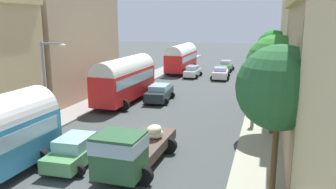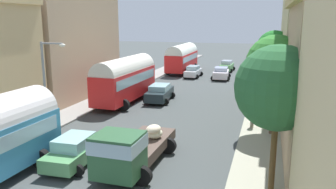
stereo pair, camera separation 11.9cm
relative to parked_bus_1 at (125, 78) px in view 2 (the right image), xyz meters
name	(u,v)px [view 2 (the right image)]	position (x,y,z in m)	size (l,w,h in m)	color
ground_plane	(196,88)	(4.70, 8.32, -2.28)	(154.00, 154.00, 0.00)	#3F4545
sidewalk_left	(135,84)	(-2.55, 8.32, -2.21)	(2.50, 70.00, 0.14)	gray
sidewalk_right	(264,92)	(11.95, 8.32, -2.21)	(2.50, 70.00, 0.14)	#A09F8B
building_left_2	(65,43)	(-6.57, 0.94, 2.93)	(5.53, 12.40, 10.41)	tan
building_right_2	(321,27)	(16.02, 2.71, 4.47)	(6.21, 13.76, 13.42)	#CCC28C
parked_bus_1	(125,78)	(0.00, 0.00, 0.00)	(3.37, 8.86, 4.10)	red
parked_bus_2	(182,57)	(0.33, 19.22, -0.09)	(3.36, 9.42, 3.98)	red
cargo_truck_0	(131,148)	(6.04, -13.13, -1.06)	(3.03, 6.57, 2.37)	#2A5634
car_0	(221,73)	(6.51, 14.96, -1.50)	(2.55, 4.25, 1.52)	silver
car_1	(227,66)	(6.38, 21.83, -1.47)	(2.24, 4.05, 1.61)	#52934E
car_2	(75,151)	(2.94, -13.14, -1.51)	(2.38, 3.99, 1.53)	#549359
car_3	(160,93)	(2.77, 1.41, -1.49)	(2.53, 4.48, 1.54)	#1F2C2F
car_4	(193,72)	(2.81, 15.42, -1.52)	(2.16, 4.16, 1.51)	silver
pedestrian_0	(252,115)	(11.34, -4.51, -1.26)	(0.49, 0.49, 1.78)	gray
pedestrian_1	(254,106)	(11.37, -1.95, -1.30)	(0.53, 0.53, 1.72)	#222D45
pedestrian_2	(269,91)	(12.41, 3.71, -1.24)	(0.44, 0.44, 1.80)	#262147
pedestrian_3	(263,88)	(11.85, 5.26, -1.27)	(0.48, 0.48, 1.78)	#6D6352
pedestrian_4	(257,85)	(11.22, 6.97, -1.27)	(0.45, 0.45, 1.75)	brown
streetlamp_near	(48,78)	(-1.53, -8.87, 1.33)	(1.83, 0.28, 5.96)	gray
roadside_tree_0	(278,88)	(12.60, -13.59, 2.39)	(3.45, 3.45, 6.40)	brown
roadside_tree_1	(275,65)	(12.60, -5.52, 2.33)	(3.68, 3.68, 6.46)	brown
roadside_tree_2	(274,49)	(12.60, 4.43, 2.54)	(3.19, 3.19, 6.45)	brown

